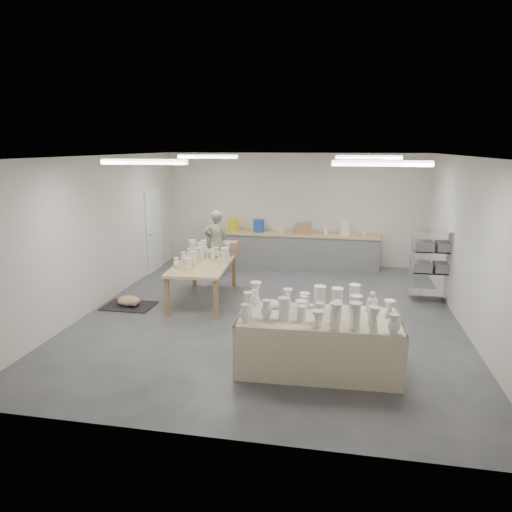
% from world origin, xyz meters
% --- Properties ---
extents(room, '(8.00, 8.02, 3.00)m').
position_xyz_m(room, '(-0.11, 0.08, 2.06)').
color(room, '#424449').
rests_on(room, ground).
extents(back_counter, '(4.60, 0.60, 1.24)m').
position_xyz_m(back_counter, '(-0.01, 3.68, 0.49)').
color(back_counter, tan).
rests_on(back_counter, ground).
extents(wire_shelf, '(0.88, 0.48, 1.80)m').
position_xyz_m(wire_shelf, '(3.20, 1.40, 0.92)').
color(wire_shelf, silver).
rests_on(wire_shelf, ground).
extents(drying_table, '(2.34, 1.17, 1.19)m').
position_xyz_m(drying_table, '(1.02, -2.14, 0.46)').
color(drying_table, olive).
rests_on(drying_table, ground).
extents(work_table, '(1.21, 2.23, 1.19)m').
position_xyz_m(work_table, '(-1.50, 0.68, 0.83)').
color(work_table, tan).
rests_on(work_table, ground).
extents(rug, '(1.00, 0.70, 0.02)m').
position_xyz_m(rug, '(-2.90, -0.16, 0.01)').
color(rug, black).
rests_on(rug, ground).
extents(cat, '(0.54, 0.43, 0.20)m').
position_xyz_m(cat, '(-2.88, -0.17, 0.12)').
color(cat, white).
rests_on(cat, rug).
extents(potter, '(0.69, 0.55, 1.64)m').
position_xyz_m(potter, '(-1.77, 2.48, 0.82)').
color(potter, gray).
rests_on(potter, ground).
extents(red_stool, '(0.46, 0.46, 0.34)m').
position_xyz_m(red_stool, '(-1.77, 2.75, 0.30)').
color(red_stool, red).
rests_on(red_stool, ground).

